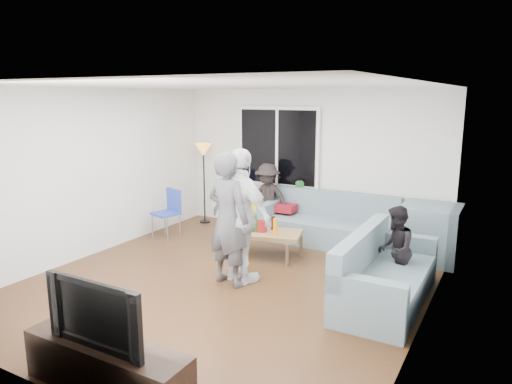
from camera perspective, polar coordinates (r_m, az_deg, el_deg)
The scene contains 31 objects.
floor at distance 6.48m, azimuth -3.43°, elevation -11.05°, with size 5.00×5.50×0.04m, color #56351C.
ceiling at distance 5.98m, azimuth -3.74°, elevation 12.99°, with size 5.00×5.50×0.04m, color white.
wall_back at distance 8.52m, azimuth 6.56°, elevation 3.64°, with size 5.00×0.04×2.60m, color silver.
wall_front at distance 4.12m, azimuth -25.01°, elevation -6.12°, with size 5.00×0.04×2.60m, color silver.
wall_left at distance 7.73m, azimuth -19.51°, elevation 2.22°, with size 0.04×5.50×2.60m, color silver.
wall_right at distance 5.21m, azimuth 20.47°, elevation -2.18°, with size 0.04×5.50×2.60m, color silver.
window_frame at distance 8.66m, azimuth 2.71°, elevation 5.50°, with size 1.62×0.06×1.47m, color white.
window_glass at distance 8.63m, azimuth 2.59°, elevation 5.47°, with size 1.50×0.02×1.35m, color black.
window_mullion at distance 8.62m, azimuth 2.56°, elevation 5.47°, with size 0.05×0.03×1.35m, color white.
radiator at distance 8.85m, azimuth 2.52°, elevation -2.53°, with size 1.30×0.12×0.62m, color silver.
potted_plant at distance 8.52m, azimuth 5.24°, elevation 0.29°, with size 0.20×0.16×0.37m, color #2A6A2E.
vase at distance 8.94m, azimuth -0.07°, elevation 0.22°, with size 0.16×0.16×0.17m, color silver.
sofa_back_section at distance 8.04m, azimuth 8.67°, elevation -3.28°, with size 2.30×0.85×0.85m, color slate, non-canonical shape.
sofa_right_section at distance 5.96m, azimuth 15.73°, elevation -8.97°, with size 0.85×2.00×0.85m, color slate, non-canonical shape.
sofa_corner at distance 7.65m, azimuth 20.36°, elevation -4.67°, with size 0.85×0.85×0.85m, color slate.
cushion_yellow at distance 8.58m, azimuth -0.27°, elevation -1.60°, with size 0.38×0.32×0.14m, color gold.
cushion_red at distance 8.38m, azimuth 3.60°, elevation -1.95°, with size 0.36×0.30×0.13m, color maroon.
coffee_table at distance 7.38m, azimuth 1.14°, elevation -6.33°, with size 1.10×0.60×0.40m, color #A1764E.
pitcher at distance 7.30m, azimuth 0.68°, elevation -4.19°, with size 0.17×0.17×0.17m, color maroon.
side_chair at distance 8.41m, azimuth -10.93°, elevation -2.66°, with size 0.40×0.40×0.86m, color #273DAA, non-canonical shape.
floor_lamp at distance 9.24m, azimuth -6.33°, elevation 1.00°, with size 0.32×0.32×1.56m, color orange, non-canonical shape.
player_left at distance 6.16m, azimuth -3.42°, elevation -3.28°, with size 0.65×0.43×1.79m, color #454549.
player_right at distance 6.20m, azimuth -1.86°, elevation -3.02°, with size 1.06×0.44×1.82m, color silver.
spectator_right at distance 6.23m, azimuth 16.56°, elevation -6.75°, with size 0.55×0.43×1.13m, color black.
spectator_back at distance 8.47m, azimuth 1.41°, elevation -0.84°, with size 0.83×0.48×1.29m, color black.
tv_console at distance 4.43m, azimuth -17.67°, elevation -19.59°, with size 1.60×0.40×0.44m, color #312118.
television at distance 4.19m, azimuth -18.12°, elevation -13.55°, with size 1.02×0.13×0.59m, color black.
bottle_d at distance 7.12m, azimuth 2.38°, elevation -4.25°, with size 0.07×0.07×0.26m, color orange.
bottle_c at distance 7.41m, azimuth 2.10°, elevation -3.80°, with size 0.07×0.07×0.21m, color black.
bottle_a at distance 7.51m, azimuth -0.24°, elevation -3.55°, with size 0.07×0.07×0.22m, color #E55E0D.
bottle_b at distance 7.27m, azimuth -0.16°, elevation -3.84°, with size 0.08×0.08×0.27m, color #267E16.
Camera 1 is at (3.24, -5.02, 2.48)m, focal length 32.88 mm.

